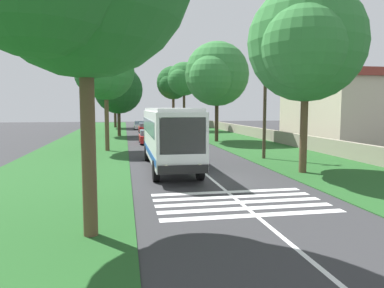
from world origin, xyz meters
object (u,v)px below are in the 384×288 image
trailing_minibus_0 (157,119)px  roadside_tree_right_2 (303,47)px  trailing_car_0 (148,137)px  utility_pole (265,105)px  roadside_tree_left_1 (113,80)px  roadside_tree_right_1 (172,84)px  coach_bus (169,134)px  trailing_car_3 (139,125)px  trailing_car_2 (145,128)px  roadside_tree_left_3 (104,73)px  roadside_tree_right_3 (183,80)px  trailing_car_1 (174,131)px  roadside_building (336,108)px  roadside_tree_right_0 (215,76)px  roadside_tree_left_2 (117,91)px

trailing_minibus_0 → roadside_tree_right_2: size_ratio=0.57×
trailing_car_0 → utility_pole: utility_pole is taller
trailing_car_0 → roadside_tree_left_1: bearing=7.8°
roadside_tree_right_1 → roadside_tree_right_2: bearing=-179.4°
coach_bus → trailing_car_3: (41.14, 0.15, -1.48)m
trailing_car_2 → trailing_car_3: bearing=3.2°
trailing_minibus_0 → roadside_tree_left_1: (-1.17, 8.16, 7.27)m
roadside_tree_left_3 → roadside_tree_right_3: (26.41, -11.02, 1.49)m
utility_pole → roadside_tree_right_3: bearing=1.2°
trailing_minibus_0 → trailing_car_2: bearing=167.8°
roadside_tree_right_1 → roadside_tree_left_3: bearing=164.4°
roadside_tree_left_1 → utility_pole: bearing=-164.9°
roadside_tree_left_1 → utility_pole: roadside_tree_left_1 is taller
coach_bus → trailing_car_1: bearing=-8.2°
trailing_car_2 → roadside_tree_left_1: roadside_tree_left_1 is taller
roadside_building → roadside_tree_right_0: bearing=69.9°
roadside_tree_left_1 → roadside_tree_left_3: 37.32m
roadside_tree_left_1 → roadside_tree_right_2: (-50.16, -11.78, -1.64)m
trailing_car_1 → roadside_tree_left_1: bearing=20.6°
trailing_car_3 → roadside_tree_left_2: bearing=167.1°
coach_bus → trailing_car_3: bearing=0.2°
trailing_car_1 → roadside_tree_left_2: 8.97m
trailing_car_1 → roadside_tree_right_2: bearing=-172.8°
trailing_car_0 → trailing_car_1: size_ratio=1.00×
coach_bus → roadside_tree_left_3: size_ratio=1.21×
trailing_car_1 → roadside_tree_right_0: bearing=-158.2°
utility_pole → roadside_building: size_ratio=0.57×
roadside_building → trailing_car_1: bearing=49.9°
roadside_tree_left_3 → roadside_tree_right_3: bearing=-22.7°
roadside_tree_right_2 → roadside_building: size_ratio=0.81×
trailing_car_0 → trailing_car_2: bearing=-1.9°
trailing_car_3 → roadside_tree_left_1: size_ratio=0.34×
roadside_tree_left_3 → roadside_tree_right_2: 17.32m
coach_bus → roadside_tree_right_2: roadside_tree_right_2 is taller
trailing_car_0 → roadside_tree_right_2: bearing=-158.4°
trailing_car_0 → trailing_minibus_0: (32.38, -3.89, 0.88)m
coach_bus → trailing_car_1: (25.35, -3.67, -1.48)m
trailing_car_2 → roadside_tree_right_1: 19.03m
roadside_tree_right_0 → coach_bus: bearing=157.1°
roadside_tree_right_0 → roadside_tree_right_3: roadside_tree_right_3 is taller
trailing_car_0 → roadside_tree_left_3: roadside_tree_left_3 is taller
roadside_tree_right_0 → roadside_tree_left_1: bearing=20.9°
roadside_tree_left_3 → roadside_building: bearing=-84.0°
coach_bus → roadside_tree_right_0: (16.81, -7.08, 5.00)m
trailing_minibus_0 → roadside_tree_right_3: size_ratio=0.55×
trailing_car_0 → roadside_tree_right_3: 22.79m
trailing_minibus_0 → roadside_tree_right_0: (-31.61, -3.49, 5.60)m
roadside_tree_left_3 → roadside_tree_left_1: bearing=0.4°
trailing_car_2 → roadside_tree_right_3: roadside_tree_right_3 is taller
trailing_car_0 → utility_pole: 15.54m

